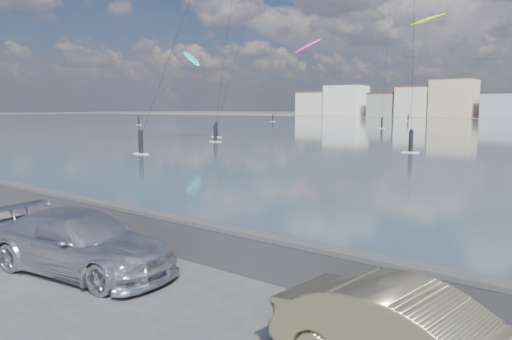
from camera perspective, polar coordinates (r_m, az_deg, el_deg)
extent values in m
plane|color=#333335|center=(11.16, -17.61, -12.91)|extent=(700.00, 700.00, 0.00)
cube|color=#28282B|center=(12.63, -7.33, -8.12)|extent=(400.00, 0.35, 0.90)
cylinder|color=#28282B|center=(12.52, -7.36, -6.13)|extent=(400.00, 0.36, 0.36)
cube|color=beige|center=(226.60, 6.78, 7.45)|extent=(14.00, 11.00, 10.00)
cube|color=brown|center=(226.69, 6.80, 8.79)|extent=(14.28, 11.22, 0.60)
cube|color=white|center=(218.74, 10.25, 7.79)|extent=(16.00, 12.00, 13.00)
cube|color=#383330|center=(218.93, 10.29, 9.57)|extent=(16.32, 12.24, 0.60)
cube|color=gray|center=(210.86, 14.45, 7.16)|extent=(11.00, 10.00, 9.00)
cube|color=#562D23|center=(210.93, 14.49, 8.46)|extent=(11.22, 10.20, 0.60)
cube|color=beige|center=(205.79, 17.78, 7.40)|extent=(13.00, 11.00, 11.50)
cube|color=#562D23|center=(205.94, 17.84, 9.08)|extent=(13.26, 11.22, 0.60)
cube|color=#CCB293|center=(200.99, 21.67, 7.61)|extent=(15.00, 12.00, 14.00)
cube|color=#383330|center=(201.24, 21.77, 9.68)|extent=(15.30, 12.24, 0.60)
cube|color=#9EA8B7|center=(196.64, 26.25, 6.59)|extent=(12.00, 10.00, 8.50)
cube|color=#2D2D33|center=(196.70, 26.33, 7.92)|extent=(12.24, 10.20, 0.60)
imported|color=silver|center=(12.19, -19.39, -7.81)|extent=(5.08, 2.69, 1.40)
imported|color=tan|center=(7.37, 17.96, -18.03)|extent=(4.18, 1.70, 1.35)
cube|color=white|center=(92.03, 14.17, 4.65)|extent=(1.40, 0.42, 0.08)
cylinder|color=black|center=(92.00, 14.19, 5.21)|extent=(0.36, 0.36, 1.70)
sphere|color=black|center=(91.98, 14.20, 5.77)|extent=(0.28, 0.28, 0.28)
cylinder|color=black|center=(98.64, 14.80, 14.30)|extent=(3.99, 11.15, 30.17)
ellipsoid|color=#19BFBF|center=(118.74, -7.38, 12.50)|extent=(7.79, 4.27, 4.69)
cube|color=white|center=(109.51, -13.26, 5.05)|extent=(1.40, 0.42, 0.08)
cylinder|color=black|center=(109.49, -13.27, 5.52)|extent=(0.36, 0.36, 1.70)
sphere|color=black|center=(109.47, -13.29, 5.99)|extent=(0.28, 0.28, 0.28)
cylinder|color=black|center=(113.76, -10.24, 9.25)|extent=(1.16, 14.73, 13.60)
cube|color=white|center=(43.59, 17.24, 1.97)|extent=(1.40, 0.42, 0.08)
cylinder|color=black|center=(43.52, 17.29, 3.15)|extent=(0.36, 0.36, 1.70)
sphere|color=black|center=(43.47, 17.33, 4.33)|extent=(0.28, 0.28, 0.28)
cube|color=white|center=(54.83, -4.68, 3.27)|extent=(1.40, 0.42, 0.08)
cylinder|color=black|center=(54.78, -4.69, 4.21)|extent=(0.36, 0.36, 1.70)
sphere|color=black|center=(54.74, -4.70, 5.15)|extent=(0.28, 0.28, 0.28)
cube|color=white|center=(63.38, -4.54, 3.80)|extent=(1.40, 0.42, 0.08)
cylinder|color=black|center=(63.33, -4.54, 4.61)|extent=(0.36, 0.36, 1.70)
sphere|color=black|center=(63.30, -4.55, 5.43)|extent=(0.28, 0.28, 0.28)
ellipsoid|color=yellow|center=(157.95, 19.03, 15.93)|extent=(10.38, 7.16, 4.16)
cube|color=white|center=(140.81, 16.97, 5.36)|extent=(1.40, 0.42, 0.08)
cylinder|color=black|center=(140.79, 16.99, 5.73)|extent=(0.36, 0.36, 1.70)
sphere|color=black|center=(140.77, 17.00, 6.09)|extent=(0.28, 0.28, 0.28)
cylinder|color=black|center=(148.77, 18.05, 11.19)|extent=(1.65, 15.70, 27.54)
ellipsoid|color=#E5338C|center=(143.74, 5.85, 13.87)|extent=(8.67, 5.57, 5.20)
cube|color=white|center=(132.03, 1.93, 5.57)|extent=(1.40, 0.42, 0.08)
cylinder|color=black|center=(132.01, 1.94, 5.96)|extent=(0.36, 0.36, 1.70)
sphere|color=black|center=(132.00, 1.94, 6.35)|extent=(0.28, 0.28, 0.28)
cylinder|color=black|center=(137.48, 3.96, 10.16)|extent=(1.28, 14.07, 19.29)
cube|color=white|center=(41.33, -13.00, 1.84)|extent=(1.40, 0.42, 0.08)
cylinder|color=black|center=(41.26, -13.04, 3.08)|extent=(0.36, 0.36, 1.70)
sphere|color=black|center=(41.21, -13.07, 4.33)|extent=(0.28, 0.28, 0.28)
cylinder|color=black|center=(46.09, -8.63, 16.01)|extent=(2.14, 11.05, 19.22)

